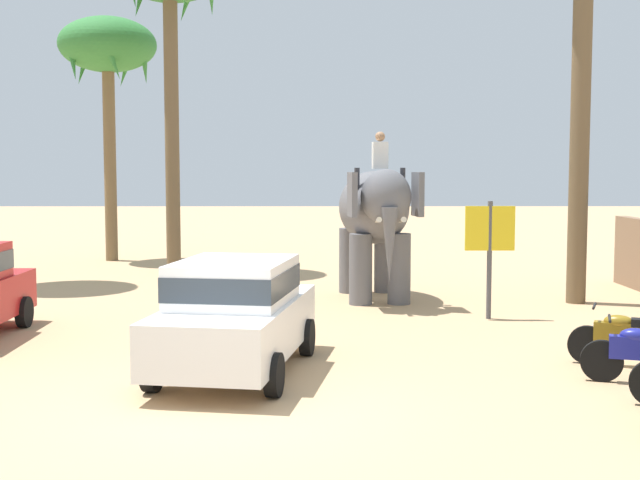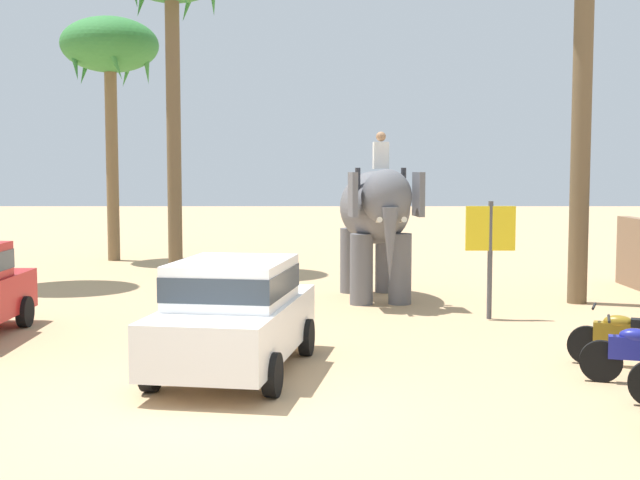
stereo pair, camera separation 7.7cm
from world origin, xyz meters
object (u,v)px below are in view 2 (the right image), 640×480
motorcycle_far_in_row (627,337)px  signboard_yellow (490,236)px  car_sedan_foreground (234,311)px  elephant_with_mahout (376,215)px  palm_tree_behind_elephant (109,52)px

motorcycle_far_in_row → signboard_yellow: signboard_yellow is taller
signboard_yellow → motorcycle_far_in_row: bearing=-73.1°
car_sedan_foreground → signboard_yellow: 6.57m
motorcycle_far_in_row → car_sedan_foreground: bearing=-176.9°
elephant_with_mahout → motorcycle_far_in_row: elephant_with_mahout is taller
signboard_yellow → car_sedan_foreground: bearing=-136.3°
car_sedan_foreground → motorcycle_far_in_row: car_sedan_foreground is taller
elephant_with_mahout → palm_tree_behind_elephant: bearing=134.0°
elephant_with_mahout → motorcycle_far_in_row: bearing=-63.2°
car_sedan_foreground → motorcycle_far_in_row: size_ratio=2.53×
motorcycle_far_in_row → elephant_with_mahout: bearing=116.8°
elephant_with_mahout → signboard_yellow: elephant_with_mahout is taller
motorcycle_far_in_row → signboard_yellow: size_ratio=0.71×
car_sedan_foreground → palm_tree_behind_elephant: (-5.66, 15.60, 5.99)m
elephant_with_mahout → motorcycle_far_in_row: 7.71m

